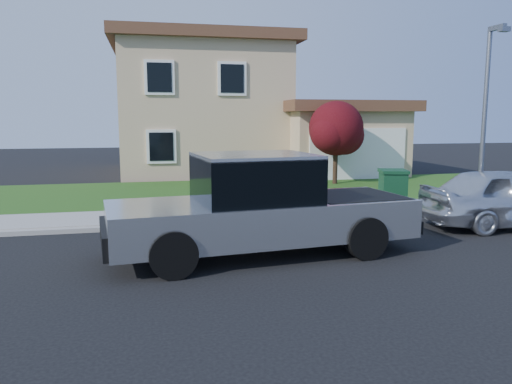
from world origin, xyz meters
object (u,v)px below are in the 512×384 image
Objects in this scene: ornamental_tree at (337,131)px; pickup_truck at (261,208)px; sedan at (510,197)px; woman at (207,201)px; street_lamp at (486,113)px; trash_bin at (393,190)px.

pickup_truck is at bearing -119.38° from ornamental_tree.
woman is at bearing 91.03° from sedan.
street_lamp is (1.23, -7.77, 0.68)m from ornamental_tree.
pickup_truck is 7.29m from street_lamp.
pickup_truck is 5.45× the size of trash_bin.
trash_bin is at bearing 53.15° from sedan.
woman is 8.00m from sedan.
woman is at bearing -127.76° from ornamental_tree.
sedan is 2.36m from street_lamp.
ornamental_tree is at bearing 12.69° from sedan.
ornamental_tree is 0.66× the size of street_lamp.
trash_bin is at bearing -97.16° from ornamental_tree.
ornamental_tree is 7.90m from street_lamp.
street_lamp is (2.06, -1.16, 2.23)m from trash_bin.
trash_bin is at bearing -138.30° from woman.
sedan is (8.00, -0.21, -0.16)m from woman.
pickup_truck is 1.28× the size of street_lamp.
street_lamp reaches higher than ornamental_tree.
ornamental_tree is at bearing 54.44° from pickup_truck.
woman is 10.65m from ornamental_tree.
sedan is 1.35× the size of ornamental_tree.
ornamental_tree is (5.50, 9.76, 1.32)m from pickup_truck.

